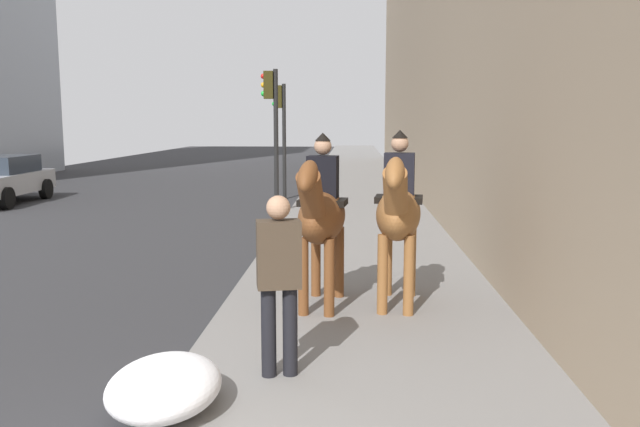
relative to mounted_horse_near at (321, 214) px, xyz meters
The scene contains 6 objects.
mounted_horse_near is the anchor object (origin of this frame).
mounted_horse_far 0.98m from the mounted_horse_near, 84.58° to the right, with size 2.15×0.73×2.26m.
pedestrian_greeting 2.30m from the mounted_horse_near, behind, with size 0.33×0.44×1.70m.
traffic_light_near_curb 8.96m from the mounted_horse_near, 10.89° to the left, with size 0.20×0.44×3.80m.
traffic_light_far_curb 12.69m from the mounted_horse_near, ahead, with size 0.20×0.44×3.64m.
snow_pile_near 3.42m from the mounted_horse_near, 159.57° to the left, with size 1.20×0.92×0.41m, color white.
Camera 1 is at (-3.59, -1.68, 2.49)m, focal length 36.42 mm.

